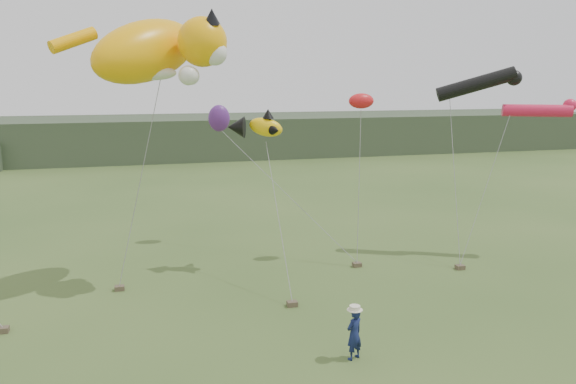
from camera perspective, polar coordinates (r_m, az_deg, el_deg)
The scene contains 8 objects.
ground at distance 17.15m, azimuth 6.66°, elevation -15.74°, with size 120.00×120.00×0.00m, color #385123.
headland at distance 59.21m, azimuth -12.21°, elevation 5.42°, with size 90.00×13.00×4.00m.
festival_attendant at distance 16.39m, azimuth 6.74°, elevation -14.13°, with size 0.55×0.36×1.51m, color #131D49.
sandbag_anchors at distance 21.42m, azimuth -2.73°, elevation -9.72°, with size 17.48×3.66×0.18m.
cat_kite at distance 21.57m, azimuth -13.06°, elevation 13.88°, with size 6.32×4.97×3.27m.
fish_kite at distance 22.82m, azimuth -3.38°, elevation 6.66°, with size 2.44×1.58×1.23m.
tube_kites at distance 26.74m, azimuth 21.20°, elevation 9.36°, with size 5.64×2.95×2.18m.
misc_kites at distance 25.87m, azimuth -2.32°, elevation 8.06°, with size 6.61×4.72×1.85m.
Camera 1 is at (-5.71, -14.17, 7.79)m, focal length 35.00 mm.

